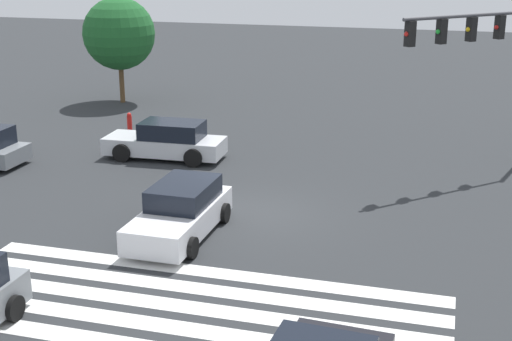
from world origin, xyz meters
The scene contains 7 objects.
ground_plane centered at (0.00, 0.00, 0.00)m, with size 108.20×108.20×0.00m, color #2B2D30.
crosswalk_markings centered at (0.00, -7.61, 0.00)m, with size 12.23×7.25×0.01m.
traffic_signal_mast centered at (6.64, 6.64, 4.58)m, with size 4.64×4.64×6.01m.
car_3 centered at (-1.67, -2.10, 0.70)m, with size 2.05×4.43×1.50m.
car_4 centered at (-5.08, 5.04, 0.71)m, with size 4.78×2.09×1.50m.
tree_corner_c centered at (-11.50, 14.26, 3.65)m, with size 3.78×3.78×5.55m.
fire_hydrant centered at (-8.40, 8.61, 0.43)m, with size 0.22×0.22×0.86m.
Camera 1 is at (5.68, -20.09, 8.07)m, focal length 50.00 mm.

